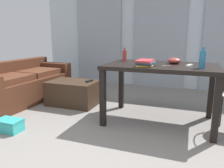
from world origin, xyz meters
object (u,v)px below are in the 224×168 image
object	(u,v)px
bottle_far	(202,59)
scissors	(167,66)
coffee_table	(73,93)
bottle_near	(124,56)
couch	(22,85)
craft_table	(161,72)
book_stack	(145,63)
tv_remote_on_table	(189,65)
shoebox	(9,125)
tv_remote_primary	(89,81)
bowl	(174,61)

from	to	relation	value
bottle_far	scissors	size ratio (longest dim) A/B	2.42
coffee_table	bottle_near	bearing A→B (deg)	-4.04
bottle_near	bottle_far	distance (m)	1.13
couch	craft_table	bearing A→B (deg)	-3.50
coffee_table	craft_table	xyz separation A→B (m)	(1.50, -0.28, 0.49)
couch	scissors	size ratio (longest dim) A/B	19.02
craft_table	coffee_table	bearing A→B (deg)	169.31
book_stack	tv_remote_on_table	world-z (taller)	book_stack
bottle_near	tv_remote_on_table	distance (m)	0.96
couch	shoebox	bearing A→B (deg)	-54.41
coffee_table	craft_table	distance (m)	1.60
book_stack	scissors	world-z (taller)	book_stack
craft_table	tv_remote_primary	bearing A→B (deg)	164.22
bottle_far	shoebox	size ratio (longest dim) A/B	0.77
coffee_table	book_stack	xyz separation A→B (m)	(1.33, -0.49, 0.63)
craft_table	bottle_near	size ratio (longest dim) A/B	7.30
book_stack	scissors	distance (m)	0.28
shoebox	tv_remote_on_table	bearing A→B (deg)	23.77
coffee_table	shoebox	distance (m)	1.26
bottle_near	scissors	size ratio (longest dim) A/B	1.96
bottle_near	tv_remote_primary	bearing A→B (deg)	168.94
craft_table	shoebox	xyz separation A→B (m)	(-1.69, -0.95, -0.62)
tv_remote_on_table	tv_remote_primary	size ratio (longest dim) A/B	1.02
couch	book_stack	size ratio (longest dim) A/B	6.30
craft_table	bottle_far	xyz separation A→B (m)	(0.49, -0.19, 0.20)
coffee_table	bowl	bearing A→B (deg)	-5.07
coffee_table	bottle_far	size ratio (longest dim) A/B	3.39
bowl	scissors	world-z (taller)	bowl
couch	tv_remote_primary	size ratio (longest dim) A/B	11.63
tv_remote_primary	shoebox	xyz separation A→B (m)	(-0.47, -1.30, -0.34)
coffee_table	bottle_near	xyz separation A→B (m)	(0.93, -0.07, 0.67)
bottle_near	book_stack	size ratio (longest dim) A/B	0.65
couch	scissors	bearing A→B (deg)	-5.63
bottle_near	bottle_far	size ratio (longest dim) A/B	0.81
shoebox	craft_table	bearing A→B (deg)	29.44
book_stack	scissors	bearing A→B (deg)	23.37
tv_remote_on_table	scissors	world-z (taller)	tv_remote_on_table
bottle_far	tv_remote_on_table	xyz separation A→B (m)	(-0.14, 0.14, -0.09)
bottle_near	bowl	distance (m)	0.73
coffee_table	couch	bearing A→B (deg)	-172.47
scissors	tv_remote_primary	xyz separation A→B (m)	(-1.31, 0.45, -0.38)
couch	bowl	distance (m)	2.69
bottle_far	tv_remote_on_table	bearing A→B (deg)	135.14
coffee_table	bowl	size ratio (longest dim) A/B	4.72
bottle_far	tv_remote_on_table	world-z (taller)	bottle_far
coffee_table	tv_remote_primary	distance (m)	0.36
bowl	bottle_far	bearing A→B (deg)	-44.50
couch	bottle_near	bearing A→B (deg)	1.94
book_stack	bottle_near	bearing A→B (deg)	133.16
tv_remote_on_table	tv_remote_primary	distance (m)	1.67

